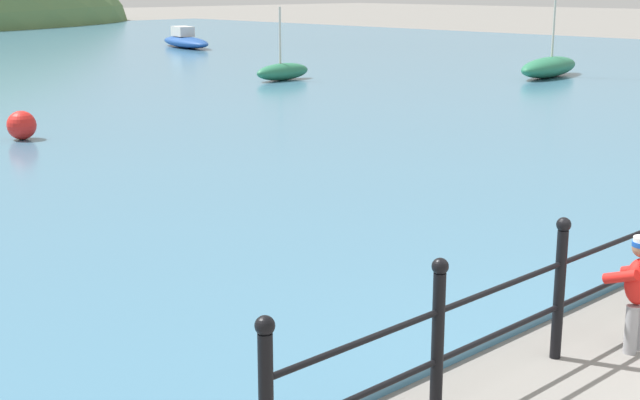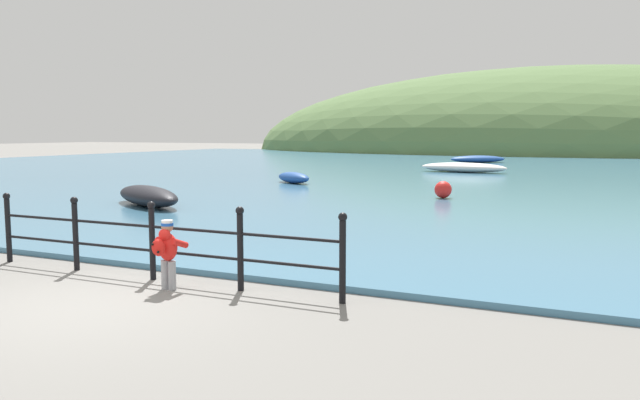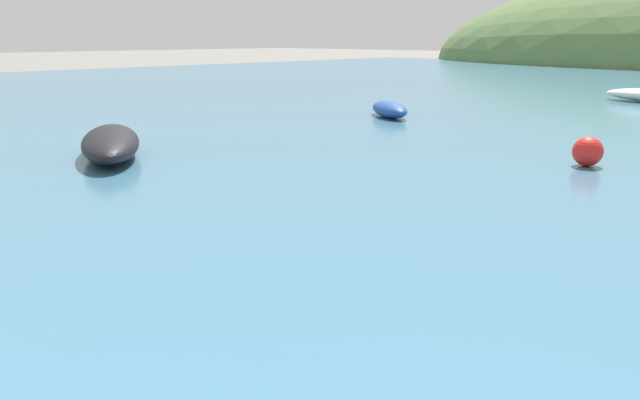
% 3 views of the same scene
% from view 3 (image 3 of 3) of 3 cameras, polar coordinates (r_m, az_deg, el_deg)
% --- Properties ---
extents(boat_red_dinghy, '(3.76, 2.81, 0.58)m').
position_cam_3_polar(boat_red_dinghy, '(13.31, -18.59, 4.99)').
color(boat_red_dinghy, black).
rests_on(boat_red_dinghy, water).
extents(boat_far_right, '(2.31, 1.93, 0.46)m').
position_cam_3_polar(boat_far_right, '(19.13, 6.36, 8.23)').
color(boat_far_right, '#1E4793').
rests_on(boat_far_right, water).
extents(mooring_buoy, '(0.56, 0.56, 0.56)m').
position_cam_3_polar(mooring_buoy, '(12.73, 23.28, 4.10)').
color(mooring_buoy, red).
rests_on(mooring_buoy, water).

